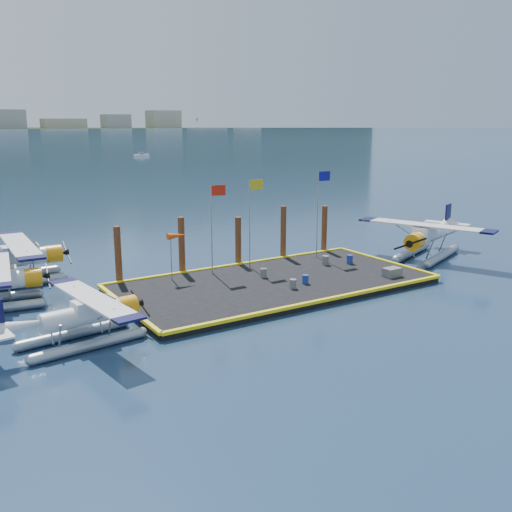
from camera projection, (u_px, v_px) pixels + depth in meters
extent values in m
plane|color=navy|center=(274.00, 287.00, 37.23)|extent=(4000.00, 4000.00, 0.00)
cube|color=black|center=(274.00, 284.00, 37.18)|extent=(20.00, 10.00, 0.40)
cone|color=black|center=(65.00, 126.00, 1412.76)|extent=(1100.00, 1100.00, 360.00)
cone|color=slate|center=(120.00, 124.00, 2237.81)|extent=(1300.00, 1300.00, 560.00)
cone|color=slate|center=(200.00, 124.00, 2311.05)|extent=(1000.00, 1000.00, 420.00)
cylinder|color=#9297A0|center=(74.00, 334.00, 28.24)|extent=(5.48, 1.18, 0.53)
cylinder|color=#9297A0|center=(90.00, 345.00, 26.77)|extent=(5.48, 1.18, 0.53)
cylinder|color=silver|center=(83.00, 315.00, 27.34)|extent=(4.18, 1.45, 0.97)
cube|color=silver|center=(93.00, 307.00, 27.59)|extent=(2.04, 1.19, 0.79)
cube|color=black|center=(98.00, 303.00, 27.71)|extent=(1.33, 1.06, 0.48)
cylinder|color=orange|center=(127.00, 306.00, 28.74)|extent=(1.00, 1.12, 1.02)
cube|color=black|center=(140.00, 303.00, 29.20)|extent=(0.29, 1.95, 0.99)
cube|color=silver|center=(93.00, 298.00, 27.49)|extent=(2.26, 8.02, 0.11)
cube|color=#0C0B37|center=(63.00, 282.00, 30.35)|extent=(1.41, 0.94, 0.11)
cube|color=#0C0B37|center=(129.00, 319.00, 24.63)|extent=(1.41, 0.94, 0.11)
cube|color=black|center=(2.00, 272.00, 32.72)|extent=(1.47, 1.19, 0.53)
cylinder|color=orange|center=(33.00, 277.00, 33.49)|extent=(1.11, 1.24, 1.11)
cube|color=black|center=(48.00, 276.00, 33.81)|extent=(0.36, 2.12, 1.08)
cylinder|color=#9297A0|center=(7.00, 276.00, 38.69)|extent=(6.48, 0.84, 0.63)
cylinder|color=#9297A0|center=(12.00, 284.00, 36.76)|extent=(6.48, 0.84, 0.63)
cylinder|color=silver|center=(11.00, 259.00, 37.51)|extent=(4.88, 1.30, 1.15)
cube|color=silver|center=(20.00, 252.00, 37.73)|extent=(2.33, 1.22, 0.94)
cube|color=black|center=(25.00, 249.00, 37.84)|extent=(1.49, 1.14, 0.57)
cylinder|color=orange|center=(53.00, 254.00, 38.84)|extent=(1.08, 1.24, 1.21)
cube|color=black|center=(67.00, 252.00, 39.27)|extent=(0.14, 2.32, 1.17)
cube|color=silver|center=(20.00, 244.00, 37.61)|extent=(1.87, 9.43, 0.13)
cube|color=#0C0B37|center=(10.00, 233.00, 41.37)|extent=(1.59, 0.99, 0.14)
cube|color=#0C0B37|center=(31.00, 258.00, 33.84)|extent=(1.59, 0.99, 0.14)
cylinder|color=#9297A0|center=(442.00, 255.00, 44.45)|extent=(6.52, 3.22, 0.66)
cylinder|color=#9297A0|center=(412.00, 252.00, 45.80)|extent=(6.52, 3.22, 0.66)
cylinder|color=silver|center=(427.00, 236.00, 44.61)|extent=(5.16, 3.07, 1.20)
cube|color=silver|center=(425.00, 232.00, 44.00)|extent=(2.69, 2.04, 0.99)
cube|color=black|center=(423.00, 230.00, 43.69)|extent=(1.86, 1.65, 0.60)
cylinder|color=orange|center=(414.00, 242.00, 42.35)|extent=(1.50, 1.59, 1.27)
cube|color=black|center=(410.00, 244.00, 41.61)|extent=(1.00, 2.28, 1.23)
cube|color=silver|center=(425.00, 225.00, 43.87)|extent=(5.31, 9.73, 0.13)
cube|color=#0C0B37|center=(489.00, 232.00, 41.23)|extent=(1.90, 1.54, 0.14)
cube|color=#0C0B37|center=(369.00, 219.00, 46.51)|extent=(1.90, 1.54, 0.14)
cube|color=#0C0B37|center=(448.00, 215.00, 48.39)|extent=(1.16, 0.58, 1.86)
cube|color=silver|center=(447.00, 223.00, 48.47)|extent=(2.34, 3.82, 0.11)
cylinder|color=navy|center=(305.00, 279.00, 36.44)|extent=(0.41, 0.41, 0.57)
cylinder|color=slate|center=(325.00, 260.00, 41.22)|extent=(0.47, 0.47, 0.67)
cylinder|color=slate|center=(293.00, 284.00, 35.37)|extent=(0.42, 0.42, 0.59)
cylinder|color=navy|center=(350.00, 259.00, 41.57)|extent=(0.46, 0.46, 0.64)
cylinder|color=slate|center=(263.00, 273.00, 37.90)|extent=(0.43, 0.43, 0.60)
cube|color=slate|center=(392.00, 272.00, 38.14)|extent=(1.16, 0.77, 0.58)
cylinder|color=gray|center=(212.00, 230.00, 38.28)|extent=(0.08, 0.08, 6.00)
cube|color=red|center=(218.00, 190.00, 37.96)|extent=(1.10, 0.03, 0.70)
cylinder|color=gray|center=(250.00, 225.00, 39.81)|extent=(0.08, 0.08, 6.20)
cube|color=gold|center=(256.00, 185.00, 39.47)|extent=(1.10, 0.03, 0.70)
cylinder|color=gray|center=(317.00, 215.00, 42.89)|extent=(0.08, 0.08, 6.50)
cube|color=navy|center=(324.00, 176.00, 42.51)|extent=(1.10, 0.03, 0.70)
cylinder|color=gray|center=(171.00, 257.00, 37.07)|extent=(0.07, 0.07, 3.00)
cone|color=#E9490C|center=(178.00, 236.00, 37.01)|extent=(1.40, 0.44, 0.44)
cylinder|color=#452313|center=(118.00, 257.00, 36.81)|extent=(0.44, 0.44, 4.00)
cylinder|color=#452313|center=(182.00, 247.00, 39.12)|extent=(0.44, 0.44, 4.20)
cylinder|color=#452313|center=(238.00, 243.00, 41.50)|extent=(0.44, 0.44, 3.80)
cylinder|color=#452313|center=(283.00, 234.00, 43.52)|extent=(0.44, 0.44, 4.30)
cylinder|color=#452313|center=(324.00, 231.00, 45.63)|extent=(0.44, 0.44, 4.00)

